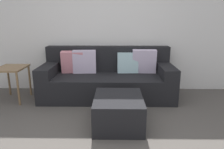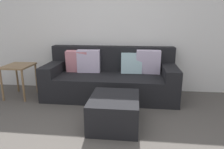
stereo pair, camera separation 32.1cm
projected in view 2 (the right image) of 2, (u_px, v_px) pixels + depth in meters
name	position (u px, v px, depth m)	size (l,w,h in m)	color
wall_back	(111.00, 22.00, 4.16)	(6.01, 0.10, 2.71)	white
couch_sectional	(111.00, 78.00, 3.98)	(2.36, 0.96, 0.90)	black
ottoman	(114.00, 111.00, 2.89)	(0.65, 0.79, 0.40)	black
side_table	(19.00, 70.00, 3.89)	(0.46, 0.56, 0.60)	olive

